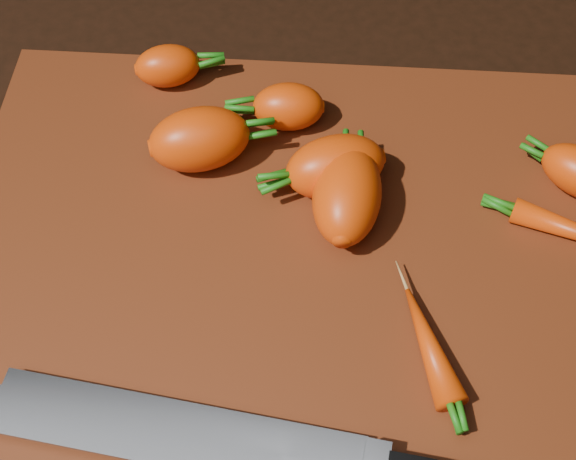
{
  "coord_description": "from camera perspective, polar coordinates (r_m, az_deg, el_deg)",
  "views": [
    {
      "loc": [
        0.02,
        -0.31,
        0.51
      ],
      "look_at": [
        0.0,
        0.01,
        0.03
      ],
      "focal_mm": 50.0,
      "sensor_mm": 36.0,
      "label": 1
    }
  ],
  "objects": [
    {
      "name": "carrot_2",
      "position": [
        0.59,
        4.22,
        2.53
      ],
      "size": [
        0.06,
        0.09,
        0.05
      ],
      "primitive_type": "ellipsoid",
      "rotation": [
        0.0,
        0.0,
        1.5
      ],
      "color": "#EE450A",
      "rests_on": "cutting_board"
    },
    {
      "name": "carrot_3",
      "position": [
        0.61,
        3.38,
        4.52
      ],
      "size": [
        0.09,
        0.07,
        0.05
      ],
      "primitive_type": "ellipsoid",
      "rotation": [
        0.0,
        0.0,
        3.49
      ],
      "color": "#EE450A",
      "rests_on": "cutting_board"
    },
    {
      "name": "ground",
      "position": [
        0.61,
        -0.06,
        -2.63
      ],
      "size": [
        2.0,
        2.0,
        0.01
      ],
      "primitive_type": "cube",
      "color": "black"
    },
    {
      "name": "carrot_4",
      "position": [
        0.7,
        -8.55,
        11.46
      ],
      "size": [
        0.06,
        0.05,
        0.04
      ],
      "primitive_type": "ellipsoid",
      "rotation": [
        0.0,
        0.0,
        0.24
      ],
      "color": "#EE450A",
      "rests_on": "cutting_board"
    },
    {
      "name": "cutting_board",
      "position": [
        0.6,
        -0.06,
        -2.08
      ],
      "size": [
        0.5,
        0.4,
        0.01
      ],
      "primitive_type": "cube",
      "color": "#61270F",
      "rests_on": "ground"
    },
    {
      "name": "knife",
      "position": [
        0.52,
        -5.47,
        -14.7
      ],
      "size": [
        0.39,
        0.09,
        0.02
      ],
      "rotation": [
        0.0,
        0.0,
        -0.13
      ],
      "color": "gray",
      "rests_on": "cutting_board"
    },
    {
      "name": "carrot_0",
      "position": [
        0.63,
        -6.31,
        6.42
      ],
      "size": [
        0.09,
        0.07,
        0.05
      ],
      "primitive_type": "ellipsoid",
      "rotation": [
        0.0,
        0.0,
        0.3
      ],
      "color": "#EE450A",
      "rests_on": "cutting_board"
    },
    {
      "name": "carrot_1",
      "position": [
        0.66,
        0.03,
        8.76
      ],
      "size": [
        0.06,
        0.04,
        0.04
      ],
      "primitive_type": "ellipsoid",
      "rotation": [
        0.0,
        0.0,
        3.22
      ],
      "color": "#EE450A",
      "rests_on": "cutting_board"
    },
    {
      "name": "carrot_7",
      "position": [
        0.55,
        9.99,
        -8.04
      ],
      "size": [
        0.05,
        0.09,
        0.02
      ],
      "primitive_type": "ellipsoid",
      "rotation": [
        0.0,
        0.0,
        1.89
      ],
      "color": "#EE450A",
      "rests_on": "cutting_board"
    }
  ]
}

